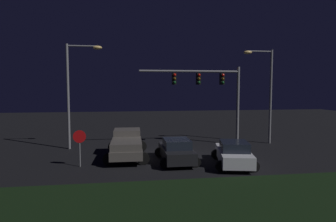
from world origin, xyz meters
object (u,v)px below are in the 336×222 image
(traffic_signal_gantry, at_px, (210,86))
(street_lamp_left, at_px, (75,83))
(stop_sign, at_px, (80,141))
(car_sedan_far, at_px, (234,153))
(car_sedan, at_px, (176,151))
(pickup_truck, at_px, (127,143))
(street_lamp_right, at_px, (265,85))

(traffic_signal_gantry, bearing_deg, street_lamp_left, 178.83)
(traffic_signal_gantry, bearing_deg, stop_sign, -150.92)
(car_sedan_far, height_order, stop_sign, stop_sign)
(car_sedan_far, height_order, street_lamp_left, street_lamp_left)
(car_sedan, bearing_deg, stop_sign, 93.14)
(pickup_truck, bearing_deg, street_lamp_left, 49.73)
(car_sedan, height_order, street_lamp_right, street_lamp_right)
(street_lamp_left, relative_size, stop_sign, 3.64)
(pickup_truck, distance_m, traffic_signal_gantry, 8.50)
(street_lamp_right, bearing_deg, car_sedan_far, -128.64)
(car_sedan_far, height_order, traffic_signal_gantry, traffic_signal_gantry)
(pickup_truck, xyz_separation_m, car_sedan, (3.13, -1.77, -0.26))
(pickup_truck, height_order, stop_sign, stop_sign)
(traffic_signal_gantry, bearing_deg, car_sedan, -126.00)
(street_lamp_right, bearing_deg, pickup_truck, -163.69)
(car_sedan, bearing_deg, traffic_signal_gantry, -35.78)
(pickup_truck, bearing_deg, car_sedan_far, -113.76)
(pickup_truck, height_order, traffic_signal_gantry, traffic_signal_gantry)
(pickup_truck, distance_m, stop_sign, 3.56)
(pickup_truck, height_order, street_lamp_left, street_lamp_left)
(car_sedan_far, bearing_deg, street_lamp_left, 69.76)
(pickup_truck, xyz_separation_m, street_lamp_right, (11.69, 3.42, 4.03))
(pickup_truck, relative_size, street_lamp_right, 0.69)
(street_lamp_right, relative_size, stop_sign, 3.57)
(car_sedan, distance_m, stop_sign, 6.03)
(car_sedan, relative_size, street_lamp_left, 0.54)
(traffic_signal_gantry, relative_size, street_lamp_right, 1.05)
(street_lamp_right, xyz_separation_m, stop_sign, (-14.52, -5.49, -3.47))
(car_sedan_far, distance_m, stop_sign, 9.41)
(street_lamp_right, bearing_deg, car_sedan, -148.77)
(traffic_signal_gantry, height_order, stop_sign, traffic_signal_gantry)
(street_lamp_left, height_order, stop_sign, street_lamp_left)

